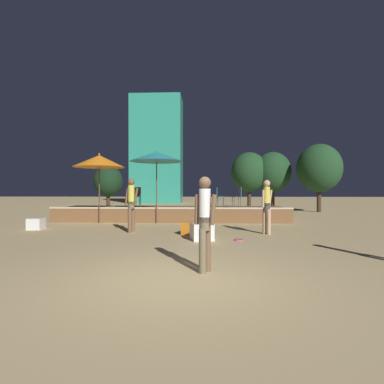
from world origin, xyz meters
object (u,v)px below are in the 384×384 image
at_px(cube_seat_1, 36,224).
at_px(cube_seat_2, 192,228).
at_px(patio_umbrella_0, 99,161).
at_px(person_0, 267,204).
at_px(background_tree_0, 273,172).
at_px(cube_seat_0, 202,232).
at_px(background_tree_2, 249,172).
at_px(bistro_chair_2, 137,195).
at_px(bistro_chair_0, 137,194).
at_px(background_tree_1, 108,181).
at_px(bistro_chair_3, 238,195).
at_px(person_1, 131,202).
at_px(person_2, 205,220).
at_px(frisbee_disc, 239,240).
at_px(patio_umbrella_1, 157,157).
at_px(bistro_chair_1, 219,194).
at_px(background_tree_3, 319,168).

height_order(cube_seat_1, cube_seat_2, cube_seat_1).
bearing_deg(patio_umbrella_0, person_0, -24.05).
bearing_deg(person_0, background_tree_0, 127.50).
bearing_deg(cube_seat_1, cube_seat_0, -18.54).
distance_m(person_0, background_tree_2, 12.53).
xyz_separation_m(patio_umbrella_0, bistro_chair_2, (1.50, 0.83, -1.50)).
relative_size(cube_seat_1, cube_seat_2, 0.74).
xyz_separation_m(bistro_chair_0, background_tree_1, (-3.88, 7.26, 0.89)).
distance_m(cube_seat_0, bistro_chair_2, 6.06).
height_order(bistro_chair_0, bistro_chair_3, same).
bearing_deg(person_0, cube_seat_1, -134.84).
xyz_separation_m(cube_seat_1, bistro_chair_3, (7.86, 3.04, 1.04)).
height_order(cube_seat_2, person_1, person_1).
xyz_separation_m(cube_seat_1, person_2, (6.33, -5.55, 0.72)).
bearing_deg(frisbee_disc, bistro_chair_2, 129.20).
height_order(bistro_chair_2, background_tree_2, background_tree_2).
bearing_deg(patio_umbrella_1, bistro_chair_3, 12.44).
bearing_deg(person_2, patio_umbrella_1, 45.34).
bearing_deg(cube_seat_2, cube_seat_0, -72.47).
bearing_deg(cube_seat_0, patio_umbrella_0, 137.23).
distance_m(patio_umbrella_0, background_tree_1, 9.75).
distance_m(bistro_chair_1, bistro_chair_3, 1.62).
bearing_deg(bistro_chair_3, background_tree_3, 123.71).
bearing_deg(cube_seat_1, patio_umbrella_1, 28.10).
xyz_separation_m(cube_seat_2, bistro_chair_0, (-3.08, 5.28, 1.05)).
bearing_deg(cube_seat_2, person_0, 4.13).
relative_size(cube_seat_2, background_tree_2, 0.17).
relative_size(cube_seat_1, frisbee_disc, 1.96).
bearing_deg(bistro_chair_2, background_tree_2, 93.93).
height_order(bistro_chair_2, background_tree_3, background_tree_3).
bearing_deg(patio_umbrella_0, bistro_chair_1, 22.61).
relative_size(cube_seat_1, person_1, 0.28).
relative_size(patio_umbrella_1, background_tree_0, 0.76).
bearing_deg(background_tree_2, background_tree_1, 179.86).
bearing_deg(background_tree_0, frisbee_disc, -106.39).
xyz_separation_m(person_0, background_tree_1, (-9.45, 12.37, 1.14)).
distance_m(cube_seat_1, person_2, 8.45).
bearing_deg(person_1, patio_umbrella_1, -168.89).
bearing_deg(cube_seat_2, person_2, -84.50).
bearing_deg(background_tree_3, person_2, -116.85).
bearing_deg(person_2, background_tree_0, 13.55).
bearing_deg(patio_umbrella_0, background_tree_0, 43.78).
height_order(bistro_chair_3, frisbee_disc, bistro_chair_3).
bearing_deg(cube_seat_1, bistro_chair_1, 32.24).
distance_m(bistro_chair_2, bistro_chair_3, 4.74).
distance_m(person_0, background_tree_0, 12.76).
bearing_deg(background_tree_3, background_tree_0, 142.16).
distance_m(cube_seat_0, person_1, 2.98).
distance_m(patio_umbrella_0, background_tree_2, 12.26).
height_order(bistro_chair_3, background_tree_1, background_tree_1).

